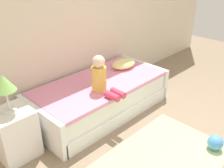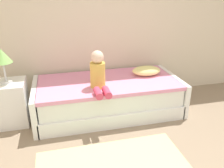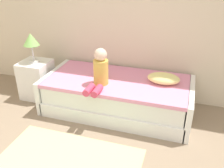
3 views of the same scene
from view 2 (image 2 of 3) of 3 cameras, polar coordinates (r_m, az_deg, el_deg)
name	(u,v)px [view 2 (image 2 of 3)]	position (r m, az deg, el deg)	size (l,w,h in m)	color
wall_rear	(107,8)	(3.73, -1.29, 18.14)	(7.20, 0.10, 2.90)	beige
bed	(108,97)	(3.45, -1.00, -3.10)	(2.11, 1.00, 0.50)	white
nightstand	(11,103)	(3.43, -23.67, -4.30)	(0.44, 0.44, 0.60)	white
table_lamp	(2,58)	(3.21, -25.45, 5.88)	(0.24, 0.24, 0.45)	silver
child_figure	(98,74)	(3.03, -3.38, 2.54)	(0.20, 0.51, 0.50)	gold
pillow	(146,71)	(3.59, 8.45, 3.26)	(0.44, 0.30, 0.13)	#F2E58C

